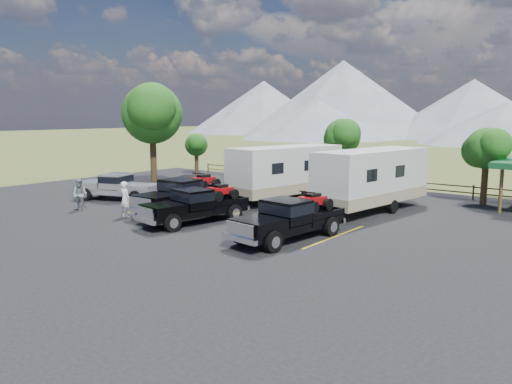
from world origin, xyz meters
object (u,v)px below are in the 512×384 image
Objects in this scene: rig_right at (290,218)px; trailer_left at (278,170)px; tree_big_nw at (152,114)px; person_b at (80,195)px; trailer_center at (286,172)px; pickup_silver at (118,186)px; rig_center at (196,205)px; person_a at (125,199)px; trailer_right at (372,179)px; rig_left at (184,194)px.

trailer_left is at bearing 134.56° from rig_right.
person_b is (3.78, -8.64, -4.64)m from tree_big_nw.
pickup_silver is (-8.54, -6.65, -0.93)m from trailer_center.
trailer_left reaches higher than pickup_silver.
rig_center is 0.61× the size of trailer_center.
rig_center is 3.13× the size of person_a.
tree_big_nw is at bearing 87.31° from person_b.
trailer_center is at bearing -46.77° from trailer_left.
trailer_left is at bearing -95.02° from person_a.
trailer_right is 5.56× the size of person_b.
rig_center reaches higher than person_b.
rig_center is 0.66× the size of trailer_left.
trailer_left is (-7.94, 10.05, 0.72)m from rig_right.
rig_center is at bearing 59.24° from pickup_silver.
rig_left reaches higher than person_a.
rig_left is 2.93m from rig_center.
trailer_center is (-6.01, 8.23, 0.85)m from rig_right.
tree_big_nw reaches higher than pickup_silver.
rig_center is 5.72m from rig_right.
trailer_center is (1.93, -1.81, 0.13)m from trailer_left.
rig_center is 1.01× the size of pickup_silver.
trailer_center is (11.19, 1.49, -3.73)m from tree_big_nw.
trailer_right reaches higher than trailer_center.
trailer_left is 8.00m from trailer_right.
pickup_silver is (-6.61, -8.47, -0.79)m from trailer_left.
trailer_right reaches higher than person_a.
trailer_center is at bearing 132.38° from rig_right.
trailer_right is 5.21× the size of person_a.
pickup_silver is (-8.84, 1.69, -0.05)m from rig_center.
tree_big_nw reaches higher than trailer_left.
rig_left is at bearing 159.28° from rig_center.
tree_big_nw is at bearing -163.91° from trailer_left.
trailer_center is 5.15× the size of person_a.
tree_big_nw is at bearing -172.84° from pickup_silver.
trailer_right is at bearing -15.77° from trailer_left.
trailer_center is 10.87m from pickup_silver.
tree_big_nw is at bearing -167.55° from trailer_right.
trailer_center is 5.49× the size of person_b.
person_a is at bearing -20.68° from person_b.
person_a is at bearing -164.80° from rig_right.
trailer_center reaches higher than rig_right.
person_a is at bearing -47.80° from tree_big_nw.
trailer_right is 13.79m from person_a.
tree_big_nw is at bearing 146.04° from rig_left.
rig_right reaches higher than pickup_silver.
trailer_right is (7.82, -1.70, 0.15)m from trailer_left.
rig_right is 14.64m from pickup_silver.
pickup_silver is 3.66m from person_b.
pickup_silver is (-14.56, 1.58, -0.08)m from rig_right.
rig_right is 8.40m from trailer_right.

